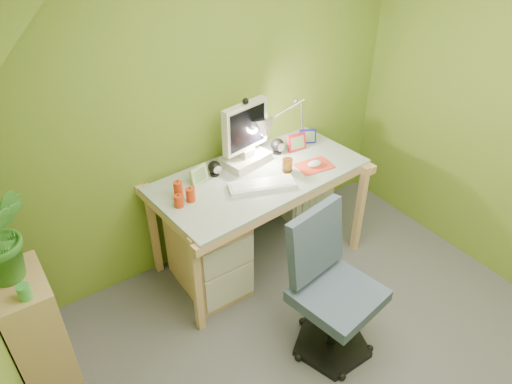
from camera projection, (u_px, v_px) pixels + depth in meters
wall_back at (207, 109)px, 3.23m from camera, size 3.20×0.01×2.40m
slope_ceiling at (161, 182)px, 1.31m from camera, size 1.10×3.20×1.10m
desk at (259, 219)px, 3.52m from camera, size 1.56×0.88×0.80m
monitor at (245, 129)px, 3.26m from camera, size 0.43×0.30×0.54m
speaker_left at (214, 168)px, 3.24m from camera, size 0.10×0.10×0.11m
speaker_right at (277, 146)px, 3.49m from camera, size 0.11×0.11×0.12m
keyboard at (262, 185)px, 3.15m from camera, size 0.47×0.29×0.02m
mousepad at (314, 166)px, 3.37m from camera, size 0.27×0.21×0.01m
mouse at (314, 164)px, 3.36m from camera, size 0.13×0.09×0.04m
amber_tumbler at (287, 165)px, 3.29m from camera, size 0.09×0.09×0.10m
candle_cluster at (181, 193)px, 2.99m from camera, size 0.19×0.18×0.12m
photo_frame_red at (297, 142)px, 3.53m from camera, size 0.15×0.04×0.13m
photo_frame_blue at (308, 136)px, 3.63m from camera, size 0.12×0.07×0.11m
photo_frame_green at (199, 175)px, 3.17m from camera, size 0.14×0.06×0.12m
desk_lamp at (296, 111)px, 3.46m from camera, size 0.57×0.31×0.58m
side_ledge at (35, 328)px, 2.72m from camera, size 0.28×0.43×0.76m
potted_plant at (1, 236)px, 2.38m from camera, size 0.33×0.28×0.56m
green_cup at (24, 292)px, 2.38m from camera, size 0.07×0.07×0.09m
task_chair at (338, 294)px, 2.79m from camera, size 0.62×0.62×0.96m
radiator at (308, 195)px, 4.10m from camera, size 0.44×0.20×0.43m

